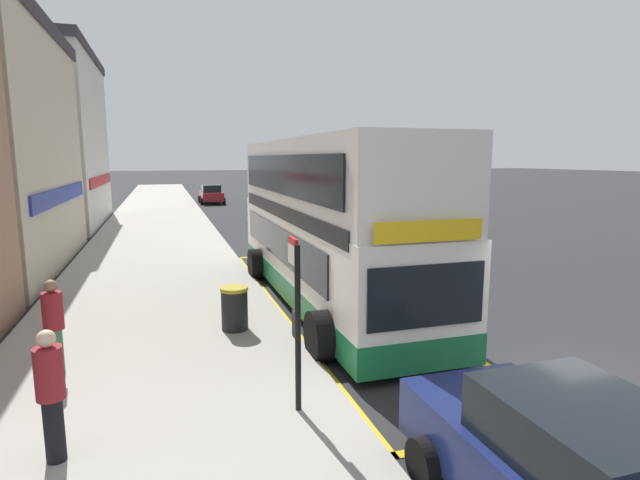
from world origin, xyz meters
TOP-DOWN VIEW (x-y plane):
  - ground_plane at (0.00, 32.00)m, footprint 260.00×260.00m
  - pavement_near at (-7.00, 32.00)m, footprint 6.00×76.00m
  - double_decker_bus at (-2.46, 6.23)m, footprint 3.24×11.07m
  - bus_bay_markings at (-2.41, 5.93)m, footprint 3.18×14.16m
  - bus_stop_sign at (-4.85, 0.35)m, footprint 0.09×0.51m
  - terrace_annex at (-15.11, 26.14)m, footprint 10.01×12.21m
  - parked_car_black_far at (4.90, 20.69)m, footprint 2.09×4.20m
  - parked_car_navy_behind at (-2.88, -3.05)m, footprint 2.09×4.20m
  - parked_car_maroon_across at (-2.62, 37.96)m, footprint 2.09×4.20m
  - pedestrian_waiting_near_sign at (-8.58, 2.76)m, footprint 0.34×0.34m
  - pedestrian_further_back at (-8.10, -0.06)m, footprint 0.34×0.34m
  - litter_bin at (-5.26, 4.19)m, footprint 0.61×0.61m

SIDE VIEW (x-z plane):
  - ground_plane at x=0.00m, z-range 0.00..0.00m
  - bus_bay_markings at x=-2.41m, z-range 0.00..0.01m
  - pavement_near at x=-7.00m, z-range 0.00..0.14m
  - litter_bin at x=-5.26m, z-range 0.14..1.11m
  - parked_car_black_far at x=4.90m, z-range -0.01..1.61m
  - parked_car_navy_behind at x=-2.88m, z-range -0.01..1.61m
  - parked_car_maroon_across at x=-2.62m, z-range -0.01..1.61m
  - pedestrian_waiting_near_sign at x=-8.58m, z-range 0.22..1.94m
  - pedestrian_further_back at x=-8.10m, z-range 0.22..1.94m
  - bus_stop_sign at x=-4.85m, z-range 0.38..2.99m
  - double_decker_bus at x=-2.46m, z-range -0.13..4.27m
  - terrace_annex at x=-15.11m, z-range -0.44..10.48m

